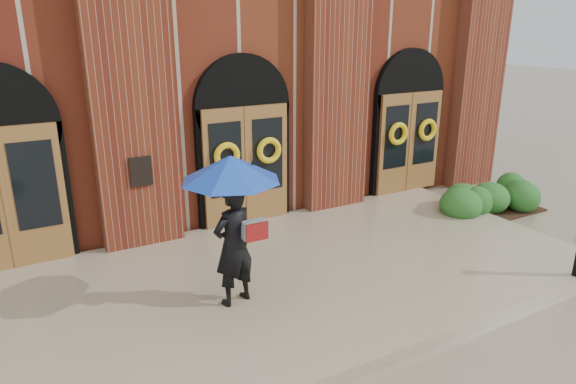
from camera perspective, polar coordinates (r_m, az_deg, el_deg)
ground at (r=9.13m, az=2.86°, el=-9.55°), size 90.00×90.00×0.00m
landing at (r=9.21m, az=2.37°, el=-8.76°), size 10.00×5.30×0.15m
church_building at (r=16.21m, az=-14.24°, el=15.03°), size 16.20×12.53×7.00m
man_with_umbrella at (r=7.49m, az=-6.22°, el=-1.12°), size 1.79×1.79×2.33m
hedge_wall_right at (r=12.81m, az=21.04°, el=-0.79°), size 2.69×1.08×0.69m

